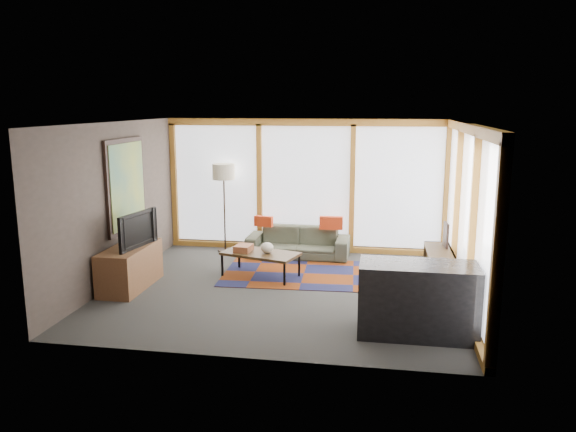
% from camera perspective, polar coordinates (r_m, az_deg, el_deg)
% --- Properties ---
extents(ground, '(5.50, 5.50, 0.00)m').
position_cam_1_polar(ground, '(8.95, -0.43, -7.42)').
color(ground, '#292927').
rests_on(ground, ground).
extents(room_envelope, '(5.52, 5.02, 2.62)m').
position_cam_1_polar(room_envelope, '(9.06, 3.26, 2.83)').
color(room_envelope, '#3E342F').
rests_on(room_envelope, ground).
extents(rug, '(2.82, 1.89, 0.01)m').
position_cam_1_polar(rug, '(9.72, 1.64, -5.86)').
color(rug, '#66270A').
rests_on(rug, ground).
extents(sofa, '(1.94, 0.78, 0.56)m').
position_cam_1_polar(sofa, '(10.73, 1.03, -2.67)').
color(sofa, '#383C2D').
rests_on(sofa, ground).
extents(pillow_left, '(0.38, 0.18, 0.20)m').
position_cam_1_polar(pillow_left, '(10.78, -2.50, -0.54)').
color(pillow_left, '#B63112').
rests_on(pillow_left, sofa).
extents(pillow_right, '(0.44, 0.15, 0.24)m').
position_cam_1_polar(pillow_right, '(10.56, 4.40, -0.70)').
color(pillow_right, '#B63112').
rests_on(pillow_right, sofa).
extents(floor_lamp, '(0.44, 0.44, 1.74)m').
position_cam_1_polar(floor_lamp, '(11.08, -6.48, 0.82)').
color(floor_lamp, '#2E2219').
rests_on(floor_lamp, ground).
extents(coffee_table, '(1.39, 0.97, 0.42)m').
position_cam_1_polar(coffee_table, '(9.53, -2.79, -4.94)').
color(coffee_table, black).
rests_on(coffee_table, ground).
extents(book_stack, '(0.29, 0.35, 0.11)m').
position_cam_1_polar(book_stack, '(9.55, -4.55, -3.28)').
color(book_stack, brown).
rests_on(book_stack, coffee_table).
extents(vase, '(0.25, 0.25, 0.19)m').
position_cam_1_polar(vase, '(9.40, -2.14, -3.25)').
color(vase, beige).
rests_on(vase, coffee_table).
extents(bookshelf, '(0.41, 2.27, 0.57)m').
position_cam_1_polar(bookshelf, '(8.90, 15.39, -6.03)').
color(bookshelf, black).
rests_on(bookshelf, ground).
extents(bowl_a, '(0.25, 0.25, 0.11)m').
position_cam_1_polar(bowl_a, '(8.25, 16.10, -5.00)').
color(bowl_a, black).
rests_on(bowl_a, bookshelf).
extents(bowl_b, '(0.20, 0.20, 0.09)m').
position_cam_1_polar(bowl_b, '(8.59, 15.43, -4.39)').
color(bowl_b, black).
rests_on(bowl_b, bookshelf).
extents(shelf_picture, '(0.06, 0.31, 0.40)m').
position_cam_1_polar(shelf_picture, '(9.55, 15.75, -1.85)').
color(shelf_picture, black).
rests_on(shelf_picture, bookshelf).
extents(tv_console, '(0.55, 1.33, 0.67)m').
position_cam_1_polar(tv_console, '(9.28, -15.74, -5.02)').
color(tv_console, brown).
rests_on(tv_console, ground).
extents(television, '(0.30, 0.98, 0.56)m').
position_cam_1_polar(television, '(9.12, -15.47, -1.30)').
color(television, black).
rests_on(television, tv_console).
extents(bar_counter, '(1.46, 0.69, 0.93)m').
position_cam_1_polar(bar_counter, '(7.30, 13.03, -8.29)').
color(bar_counter, black).
rests_on(bar_counter, ground).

